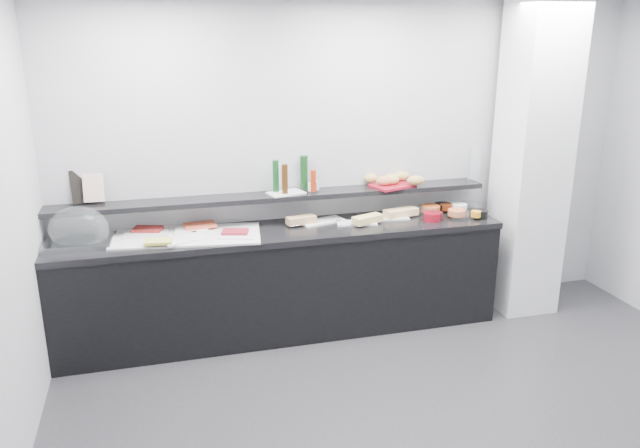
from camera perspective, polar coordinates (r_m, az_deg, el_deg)
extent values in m
plane|color=#2D2D30|center=(4.19, 11.83, -18.62)|extent=(5.00, 5.00, 0.00)
cube|color=#ABADB2|center=(5.36, 3.12, 5.65)|extent=(5.00, 0.02, 2.70)
cube|color=white|center=(5.70, 18.80, 5.47)|extent=(0.50, 0.50, 2.70)
cube|color=black|center=(5.18, -3.41, -5.50)|extent=(3.60, 0.60, 0.85)
cube|color=black|center=(5.02, -3.50, -0.76)|extent=(3.62, 0.62, 0.05)
cube|color=black|center=(5.12, -3.95, 2.54)|extent=(3.60, 0.25, 0.04)
cube|color=#A8ACAF|center=(4.98, -21.21, -1.59)|extent=(0.50, 0.35, 0.04)
ellipsoid|color=white|center=(4.94, -21.19, -0.43)|extent=(0.51, 0.40, 0.34)
cube|color=silver|center=(4.94, -12.04, -1.05)|extent=(1.18, 0.67, 0.01)
cube|color=silver|center=(5.03, -15.58, -0.81)|extent=(0.35, 0.25, 0.01)
cube|color=maroon|center=(5.06, -15.48, -0.45)|extent=(0.25, 0.20, 0.02)
cube|color=white|center=(5.03, -11.64, -0.52)|extent=(0.28, 0.20, 0.01)
cube|color=#D3492B|center=(5.07, -10.92, -0.11)|extent=(0.26, 0.18, 0.02)
cube|color=white|center=(4.82, -12.47, -1.34)|extent=(0.38, 0.32, 0.01)
cube|color=#D0CE51|center=(4.75, -14.55, -1.56)|extent=(0.21, 0.15, 0.02)
cube|color=white|center=(4.83, -7.62, -1.05)|extent=(0.32, 0.26, 0.01)
cube|color=maroon|center=(4.86, -7.77, -0.71)|extent=(0.23, 0.17, 0.02)
cube|color=white|center=(5.19, 0.20, 0.24)|extent=(0.40, 0.26, 0.01)
cube|color=tan|center=(5.10, -1.74, 0.37)|extent=(0.25, 0.14, 0.06)
cylinder|color=silver|center=(5.07, -1.79, -0.06)|extent=(0.15, 0.07, 0.01)
cube|color=white|center=(5.15, 3.38, 0.09)|extent=(0.35, 0.20, 0.01)
cube|color=#D3BE6E|center=(5.14, 4.37, 0.44)|extent=(0.28, 0.18, 0.06)
cylinder|color=#ABAEB2|center=(5.06, 2.85, -0.10)|extent=(0.15, 0.06, 0.01)
cube|color=silver|center=(5.32, 5.98, 0.57)|extent=(0.41, 0.21, 0.01)
cube|color=#DCB373|center=(5.36, 7.41, 1.07)|extent=(0.32, 0.18, 0.06)
cylinder|color=#BABBC1|center=(5.33, 7.03, 0.72)|extent=(0.16, 0.02, 0.01)
cylinder|color=white|center=(5.48, 9.82, 1.21)|extent=(0.24, 0.24, 0.07)
cylinder|color=#CB531B|center=(5.51, 10.09, 1.41)|extent=(0.21, 0.21, 0.05)
cylinder|color=black|center=(5.61, 11.15, 1.52)|extent=(0.17, 0.17, 0.07)
cylinder|color=#5E210D|center=(5.58, 11.46, 1.54)|extent=(0.14, 0.14, 0.05)
cylinder|color=silver|center=(5.68, 13.63, 1.54)|extent=(0.20, 0.20, 0.07)
cylinder|color=white|center=(5.61, 12.58, 1.55)|extent=(0.18, 0.18, 0.05)
cylinder|color=maroon|center=(5.31, 10.20, 0.67)|extent=(0.19, 0.19, 0.07)
cylinder|color=#500B0F|center=(5.32, 10.65, 0.82)|extent=(0.12, 0.12, 0.05)
cylinder|color=white|center=(5.39, 12.68, 0.76)|extent=(0.16, 0.16, 0.07)
cylinder|color=orange|center=(5.43, 12.37, 1.03)|extent=(0.16, 0.16, 0.05)
cylinder|color=black|center=(5.47, 14.47, 0.88)|extent=(0.15, 0.15, 0.07)
cylinder|color=orange|center=(5.42, 14.07, 0.90)|extent=(0.11, 0.11, 0.05)
cube|color=black|center=(5.14, -20.56, 3.26)|extent=(0.24, 0.12, 0.26)
cube|color=#D7A89B|center=(5.07, -20.01, 3.14)|extent=(0.16, 0.06, 0.22)
cube|color=white|center=(5.12, -3.13, 2.86)|extent=(0.33, 0.25, 0.01)
cylinder|color=#113E17|center=(5.12, -4.06, 4.41)|extent=(0.07, 0.07, 0.26)
cylinder|color=#38200A|center=(5.05, -3.24, 4.13)|extent=(0.06, 0.06, 0.24)
cylinder|color=#0E3614|center=(5.19, -1.47, 4.74)|extent=(0.07, 0.07, 0.28)
cylinder|color=#A6280B|center=(5.11, -0.62, 3.98)|extent=(0.06, 0.06, 0.18)
cylinder|color=white|center=(5.14, -0.90, 3.41)|extent=(0.05, 0.05, 0.07)
cylinder|color=silver|center=(5.17, -0.27, 3.50)|extent=(0.04, 0.04, 0.07)
cube|color=maroon|center=(5.37, 6.63, 3.50)|extent=(0.41, 0.34, 0.02)
ellipsoid|color=tan|center=(5.40, 4.69, 4.20)|extent=(0.12, 0.08, 0.08)
ellipsoid|color=#B18843|center=(5.43, 6.54, 4.21)|extent=(0.15, 0.11, 0.08)
ellipsoid|color=tan|center=(5.51, 7.48, 4.37)|extent=(0.15, 0.09, 0.08)
ellipsoid|color=#C6794B|center=(5.32, 5.89, 3.96)|extent=(0.15, 0.10, 0.08)
ellipsoid|color=#B18A43|center=(5.36, 8.75, 3.97)|extent=(0.16, 0.12, 0.08)
ellipsoid|color=tan|center=(5.36, 6.57, 4.04)|extent=(0.16, 0.11, 0.08)
cylinder|color=white|center=(5.68, 13.91, 5.33)|extent=(0.12, 0.12, 0.30)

